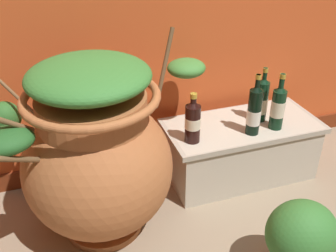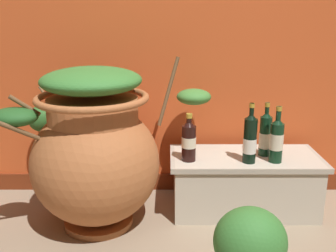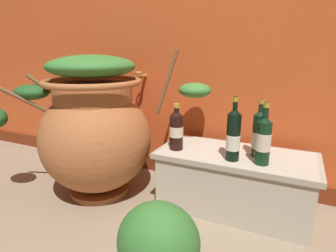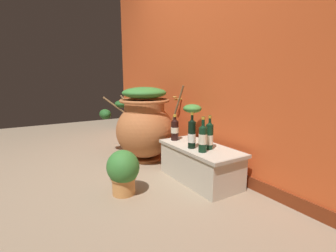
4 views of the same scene
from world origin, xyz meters
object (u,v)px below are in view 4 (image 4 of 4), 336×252
Objects in this scene: wine_bottle_right at (175,128)px; wine_bottle_back at (203,137)px; potted_shrub at (123,171)px; terracotta_urn at (145,124)px; wine_bottle_middle at (209,136)px; wine_bottle_left at (192,133)px.

wine_bottle_right is 0.86× the size of wine_bottle_back.
wine_bottle_back reaches higher than potted_shrub.
wine_bottle_right is 0.70× the size of potted_shrub.
terracotta_urn reaches higher than wine_bottle_back.
terracotta_urn is 3.19× the size of potted_shrub.
potted_shrub is (0.22, -0.67, -0.26)m from wine_bottle_right.
terracotta_urn is 3.96× the size of wine_bottle_middle.
wine_bottle_middle is (0.96, 0.19, 0.03)m from terracotta_urn.
wine_bottle_right is (-0.45, -0.09, -0.00)m from wine_bottle_middle.
potted_shrub is at bearing -37.91° from terracotta_urn.
potted_shrub is at bearing -106.72° from wine_bottle_middle.
wine_bottle_back reaches higher than wine_bottle_middle.
wine_bottle_back is at bearing -71.29° from wine_bottle_middle.
wine_bottle_left is 0.34m from wine_bottle_right.
terracotta_urn is 3.92× the size of wine_bottle_back.
terracotta_urn is at bearing -175.51° from wine_bottle_back.
wine_bottle_back is (0.48, -0.02, 0.01)m from wine_bottle_right.
potted_shrub is at bearing -71.80° from wine_bottle_right.
wine_bottle_right reaches higher than potted_shrub.
wine_bottle_left is at bearing -176.74° from wine_bottle_back.
wine_bottle_back is (0.04, -0.11, 0.01)m from wine_bottle_middle.
wine_bottle_back is (0.15, 0.01, -0.01)m from wine_bottle_left.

